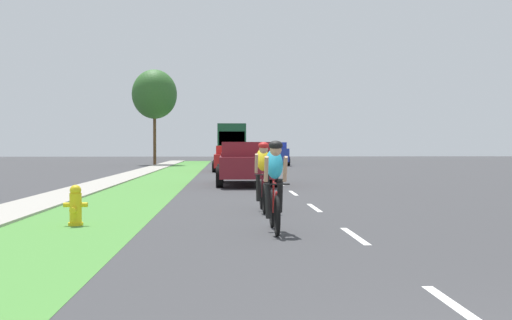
{
  "coord_description": "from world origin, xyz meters",
  "views": [
    {
      "loc": [
        -2.12,
        -2.52,
        1.48
      ],
      "look_at": [
        -0.91,
        20.69,
        0.92
      ],
      "focal_mm": 40.01,
      "sensor_mm": 36.0,
      "label": 1
    }
  ],
  "objects_px": {
    "cyclist_trailing": "(263,176)",
    "pickup_maroon": "(245,163)",
    "bus_dark_green": "(231,141)",
    "cyclist_lead": "(275,185)",
    "sedan_red": "(229,158)",
    "street_tree_far": "(154,94)",
    "fire_hydrant_yellow": "(76,206)",
    "suv_blue": "(274,153)"
  },
  "relations": [
    {
      "from": "sedan_red",
      "to": "suv_blue",
      "type": "relative_size",
      "value": 0.91
    },
    {
      "from": "cyclist_lead",
      "to": "suv_blue",
      "type": "relative_size",
      "value": 0.37
    },
    {
      "from": "cyclist_lead",
      "to": "pickup_maroon",
      "type": "xyz_separation_m",
      "value": [
        -0.09,
        12.15,
        0.02
      ]
    },
    {
      "from": "cyclist_trailing",
      "to": "street_tree_far",
      "type": "xyz_separation_m",
      "value": [
        -6.52,
        32.75,
        4.79
      ]
    },
    {
      "from": "sedan_red",
      "to": "bus_dark_green",
      "type": "xyz_separation_m",
      "value": [
        0.3,
        21.42,
        1.21
      ]
    },
    {
      "from": "bus_dark_green",
      "to": "street_tree_far",
      "type": "relative_size",
      "value": 1.53
    },
    {
      "from": "cyclist_trailing",
      "to": "sedan_red",
      "type": "bearing_deg",
      "value": 91.77
    },
    {
      "from": "cyclist_lead",
      "to": "bus_dark_green",
      "type": "distance_m",
      "value": 45.57
    },
    {
      "from": "street_tree_far",
      "to": "cyclist_lead",
      "type": "bearing_deg",
      "value": -79.7
    },
    {
      "from": "suv_blue",
      "to": "fire_hydrant_yellow",
      "type": "bearing_deg",
      "value": -101.02
    },
    {
      "from": "fire_hydrant_yellow",
      "to": "street_tree_far",
      "type": "height_order",
      "value": "street_tree_far"
    },
    {
      "from": "bus_dark_green",
      "to": "street_tree_far",
      "type": "distance_m",
      "value": 12.03
    },
    {
      "from": "bus_dark_green",
      "to": "cyclist_lead",
      "type": "bearing_deg",
      "value": -89.56
    },
    {
      "from": "cyclist_trailing",
      "to": "pickup_maroon",
      "type": "relative_size",
      "value": 0.34
    },
    {
      "from": "cyclist_trailing",
      "to": "street_tree_far",
      "type": "height_order",
      "value": "street_tree_far"
    },
    {
      "from": "cyclist_trailing",
      "to": "suv_blue",
      "type": "xyz_separation_m",
      "value": [
        2.9,
        31.47,
        0.14
      ]
    },
    {
      "from": "bus_dark_green",
      "to": "street_tree_far",
      "type": "xyz_separation_m",
      "value": [
        -6.17,
        -9.67,
        3.62
      ]
    },
    {
      "from": "pickup_maroon",
      "to": "bus_dark_green",
      "type": "height_order",
      "value": "bus_dark_green"
    },
    {
      "from": "cyclist_trailing",
      "to": "bus_dark_green",
      "type": "bearing_deg",
      "value": 90.47
    },
    {
      "from": "bus_dark_green",
      "to": "cyclist_trailing",
      "type": "bearing_deg",
      "value": -89.53
    },
    {
      "from": "cyclist_lead",
      "to": "sedan_red",
      "type": "relative_size",
      "value": 0.4
    },
    {
      "from": "cyclist_trailing",
      "to": "bus_dark_green",
      "type": "height_order",
      "value": "bus_dark_green"
    },
    {
      "from": "cyclist_trailing",
      "to": "pickup_maroon",
      "type": "distance_m",
      "value": 9.03
    },
    {
      "from": "fire_hydrant_yellow",
      "to": "cyclist_lead",
      "type": "height_order",
      "value": "cyclist_lead"
    },
    {
      "from": "sedan_red",
      "to": "street_tree_far",
      "type": "xyz_separation_m",
      "value": [
        -5.87,
        11.75,
        4.83
      ]
    },
    {
      "from": "fire_hydrant_yellow",
      "to": "sedan_red",
      "type": "distance_m",
      "value": 23.34
    },
    {
      "from": "fire_hydrant_yellow",
      "to": "sedan_red",
      "type": "relative_size",
      "value": 0.18
    },
    {
      "from": "cyclist_lead",
      "to": "bus_dark_green",
      "type": "bearing_deg",
      "value": 90.44
    },
    {
      "from": "sedan_red",
      "to": "bus_dark_green",
      "type": "height_order",
      "value": "bus_dark_green"
    },
    {
      "from": "pickup_maroon",
      "to": "bus_dark_green",
      "type": "distance_m",
      "value": 33.42
    },
    {
      "from": "pickup_maroon",
      "to": "sedan_red",
      "type": "height_order",
      "value": "pickup_maroon"
    },
    {
      "from": "fire_hydrant_yellow",
      "to": "suv_blue",
      "type": "xyz_separation_m",
      "value": [
        6.54,
        33.6,
        0.58
      ]
    },
    {
      "from": "street_tree_far",
      "to": "fire_hydrant_yellow",
      "type": "bearing_deg",
      "value": -85.3
    },
    {
      "from": "sedan_red",
      "to": "street_tree_far",
      "type": "bearing_deg",
      "value": 116.54
    },
    {
      "from": "cyclist_trailing",
      "to": "street_tree_far",
      "type": "distance_m",
      "value": 33.74
    },
    {
      "from": "fire_hydrant_yellow",
      "to": "suv_blue",
      "type": "distance_m",
      "value": 34.24
    },
    {
      "from": "fire_hydrant_yellow",
      "to": "suv_blue",
      "type": "height_order",
      "value": "suv_blue"
    },
    {
      "from": "cyclist_lead",
      "to": "fire_hydrant_yellow",
      "type": "bearing_deg",
      "value": 164.82
    },
    {
      "from": "fire_hydrant_yellow",
      "to": "cyclist_trailing",
      "type": "xyz_separation_m",
      "value": [
        3.65,
        2.14,
        0.44
      ]
    },
    {
      "from": "sedan_red",
      "to": "pickup_maroon",
      "type": "bearing_deg",
      "value": -87.34
    },
    {
      "from": "cyclist_trailing",
      "to": "sedan_red",
      "type": "xyz_separation_m",
      "value": [
        -0.65,
        21.0,
        -0.04
      ]
    },
    {
      "from": "cyclist_trailing",
      "to": "sedan_red",
      "type": "distance_m",
      "value": 21.01
    }
  ]
}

